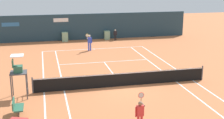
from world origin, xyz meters
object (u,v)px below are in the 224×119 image
at_px(player_bench, 17,106).
at_px(tennis_ball_by_sideline, 155,58).
at_px(umpire_chair, 18,70).
at_px(player_on_baseline, 89,41).
at_px(player_near_side, 140,113).
at_px(tennis_ball_near_service_line, 54,61).
at_px(ball_kid_left_post, 115,34).

xyz_separation_m(player_bench, tennis_ball_by_sideline, (11.65, 9.78, -0.47)).
relative_size(umpire_chair, player_on_baseline, 1.47).
xyz_separation_m(player_bench, player_near_side, (5.98, -3.10, 0.40)).
xyz_separation_m(player_on_baseline, tennis_ball_near_service_line, (-3.74, -3.44, -0.94)).
relative_size(player_bench, ball_kid_left_post, 0.84).
bearing_deg(player_on_baseline, player_bench, 74.09).
bearing_deg(tennis_ball_near_service_line, player_bench, -102.89).
xyz_separation_m(umpire_chair, tennis_ball_by_sideline, (11.65, 7.15, -1.72)).
bearing_deg(player_on_baseline, tennis_ball_by_sideline, 148.53).
height_order(umpire_chair, tennis_ball_by_sideline, umpire_chair).
bearing_deg(ball_kid_left_post, umpire_chair, 56.17).
bearing_deg(player_near_side, player_on_baseline, 88.68).
bearing_deg(tennis_ball_near_service_line, tennis_ball_by_sideline, -6.18).
bearing_deg(ball_kid_left_post, player_near_side, 77.56).
distance_m(player_on_baseline, tennis_ball_near_service_line, 5.16).
distance_m(player_bench, tennis_ball_near_service_line, 11.06).
bearing_deg(player_bench, umpire_chair, -179.92).
xyz_separation_m(ball_kid_left_post, tennis_ball_near_service_line, (-7.53, -7.99, -0.72)).
relative_size(umpire_chair, player_near_side, 1.54).
relative_size(player_on_baseline, tennis_ball_near_service_line, 27.12).
distance_m(player_bench, ball_kid_left_post, 21.26).
height_order(player_bench, player_near_side, player_near_side).
height_order(player_near_side, tennis_ball_by_sideline, player_near_side).
bearing_deg(ball_kid_left_post, player_on_baseline, 48.14).
xyz_separation_m(player_near_side, ball_kid_left_post, (4.02, 21.87, -0.15)).
xyz_separation_m(umpire_chair, player_bench, (0.00, -2.63, -1.25)).
relative_size(ball_kid_left_post, tennis_ball_near_service_line, 19.31).
xyz_separation_m(umpire_chair, player_on_baseline, (6.20, 11.58, -0.78)).
height_order(ball_kid_left_post, tennis_ball_by_sideline, ball_kid_left_post).
relative_size(tennis_ball_by_sideline, tennis_ball_near_service_line, 1.00).
xyz_separation_m(player_on_baseline, ball_kid_left_post, (3.80, 4.55, -0.22)).
distance_m(player_on_baseline, tennis_ball_by_sideline, 7.08).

